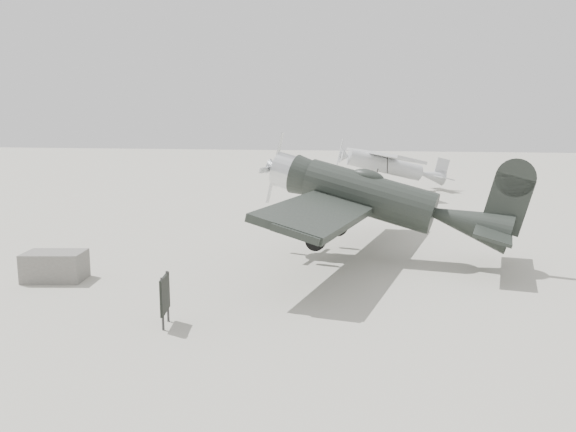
# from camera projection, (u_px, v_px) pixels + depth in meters

# --- Properties ---
(ground) EXTENTS (160.00, 160.00, 0.00)m
(ground) POSITION_uv_depth(u_px,v_px,m) (305.00, 267.00, 17.99)
(ground) COLOR #9B998A
(ground) RESTS_ON ground
(lowwing_monoplane) EXTENTS (8.66, 12.06, 3.87)m
(lowwing_monoplane) POSITION_uv_depth(u_px,v_px,m) (381.00, 200.00, 18.68)
(lowwing_monoplane) COLOR black
(lowwing_monoplane) RESTS_ON ground
(highwing_monoplane) EXTENTS (7.99, 10.86, 3.13)m
(highwing_monoplane) POSITION_uv_depth(u_px,v_px,m) (389.00, 162.00, 38.11)
(highwing_monoplane) COLOR #9A9C9F
(highwing_monoplane) RESTS_ON ground
(equipment_block) EXTENTS (1.87, 1.37, 0.85)m
(equipment_block) POSITION_uv_depth(u_px,v_px,m) (55.00, 266.00, 16.43)
(equipment_block) COLOR #5F5C58
(equipment_block) RESTS_ON ground
(sign_board) EXTENTS (0.23, 0.83, 1.21)m
(sign_board) POSITION_uv_depth(u_px,v_px,m) (165.00, 295.00, 12.65)
(sign_board) COLOR #333333
(sign_board) RESTS_ON ground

